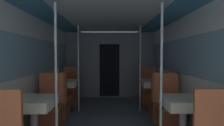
# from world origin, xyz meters

# --- Properties ---
(wall_left) EXTENTS (0.05, 6.71, 2.08)m
(wall_left) POSITION_xyz_m (-1.43, 1.95, 1.09)
(wall_left) COLOR silver
(wall_left) RESTS_ON ground_plane
(wall_right) EXTENTS (0.05, 6.71, 2.08)m
(wall_right) POSITION_xyz_m (1.43, 1.95, 1.09)
(wall_right) COLOR silver
(wall_right) RESTS_ON ground_plane
(ceiling_panel) EXTENTS (2.87, 6.71, 0.07)m
(ceiling_panel) POSITION_xyz_m (0.00, 1.95, 2.12)
(ceiling_panel) COLOR silver
(ceiling_panel) RESTS_ON wall_left
(bulkhead_far) EXTENTS (2.81, 0.09, 2.08)m
(bulkhead_far) POSITION_xyz_m (0.00, 4.13, 1.04)
(bulkhead_far) COLOR slate
(bulkhead_far) RESTS_ON ground_plane
(dining_table_left_0) EXTENTS (0.57, 0.57, 0.74)m
(dining_table_left_0) POSITION_xyz_m (-1.07, 0.97, 0.61)
(dining_table_left_0) COLOR #4C4C51
(dining_table_left_0) RESTS_ON ground_plane
(chair_left_far_0) EXTENTS (0.45, 0.45, 1.02)m
(chair_left_far_0) POSITION_xyz_m (-1.07, 1.56, 0.30)
(chair_left_far_0) COLOR brown
(chair_left_far_0) RESTS_ON ground_plane
(support_pole_left_0) EXTENTS (0.04, 0.04, 2.08)m
(support_pole_left_0) POSITION_xyz_m (-0.75, 0.97, 1.04)
(support_pole_left_0) COLOR silver
(support_pole_left_0) RESTS_ON ground_plane
(dining_table_left_1) EXTENTS (0.57, 0.57, 0.74)m
(dining_table_left_1) POSITION_xyz_m (-1.07, 2.71, 0.61)
(dining_table_left_1) COLOR #4C4C51
(dining_table_left_1) RESTS_ON ground_plane
(chair_left_near_1) EXTENTS (0.45, 0.45, 1.02)m
(chair_left_near_1) POSITION_xyz_m (-1.07, 2.12, 0.30)
(chair_left_near_1) COLOR brown
(chair_left_near_1) RESTS_ON ground_plane
(chair_left_far_1) EXTENTS (0.45, 0.45, 1.02)m
(chair_left_far_1) POSITION_xyz_m (-1.07, 3.30, 0.30)
(chair_left_far_1) COLOR brown
(chair_left_far_1) RESTS_ON ground_plane
(support_pole_left_1) EXTENTS (0.04, 0.04, 2.08)m
(support_pole_left_1) POSITION_xyz_m (-0.75, 2.71, 1.04)
(support_pole_left_1) COLOR silver
(support_pole_left_1) RESTS_ON ground_plane
(dining_table_right_0) EXTENTS (0.57, 0.57, 0.74)m
(dining_table_right_0) POSITION_xyz_m (1.07, 0.97, 0.61)
(dining_table_right_0) COLOR #4C4C51
(dining_table_right_0) RESTS_ON ground_plane
(chair_right_far_0) EXTENTS (0.45, 0.45, 1.02)m
(chair_right_far_0) POSITION_xyz_m (1.07, 1.56, 0.30)
(chair_right_far_0) COLOR brown
(chair_right_far_0) RESTS_ON ground_plane
(support_pole_right_0) EXTENTS (0.04, 0.04, 2.08)m
(support_pole_right_0) POSITION_xyz_m (0.75, 0.97, 1.04)
(support_pole_right_0) COLOR silver
(support_pole_right_0) RESTS_ON ground_plane
(dining_table_right_1) EXTENTS (0.57, 0.57, 0.74)m
(dining_table_right_1) POSITION_xyz_m (1.07, 2.71, 0.61)
(dining_table_right_1) COLOR #4C4C51
(dining_table_right_1) RESTS_ON ground_plane
(chair_right_near_1) EXTENTS (0.45, 0.45, 1.02)m
(chair_right_near_1) POSITION_xyz_m (1.07, 2.12, 0.30)
(chair_right_near_1) COLOR brown
(chair_right_near_1) RESTS_ON ground_plane
(chair_right_far_1) EXTENTS (0.45, 0.45, 1.02)m
(chair_right_far_1) POSITION_xyz_m (1.07, 3.30, 0.30)
(chair_right_far_1) COLOR brown
(chair_right_far_1) RESTS_ON ground_plane
(support_pole_right_1) EXTENTS (0.04, 0.04, 2.08)m
(support_pole_right_1) POSITION_xyz_m (0.75, 2.71, 1.04)
(support_pole_right_1) COLOR silver
(support_pole_right_1) RESTS_ON ground_plane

